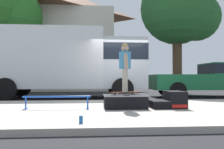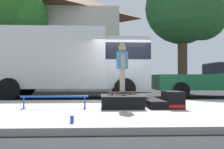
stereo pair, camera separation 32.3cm
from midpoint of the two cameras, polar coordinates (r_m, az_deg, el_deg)
name	(u,v)px [view 2 (the right image)]	position (r m, az deg, el deg)	size (l,w,h in m)	color
ground_plane	(126,102)	(9.47, 4.19, -6.22)	(140.00, 140.00, 0.00)	black
sidewalk_slab	(138,111)	(6.51, 7.30, -8.08)	(50.00, 5.00, 0.12)	#A8A093
skate_box	(122,101)	(6.46, 3.75, -5.97)	(1.07, 0.76, 0.34)	black
kicker_ramp	(167,101)	(6.69, 13.73, -5.82)	(0.86, 0.75, 0.43)	black
grind_rail	(54,99)	(6.48, -11.42, -5.35)	(1.68, 0.28, 0.33)	blue
skateboard	(122,92)	(6.49, 3.76, -4.06)	(0.80, 0.42, 0.07)	#4C1E14
skater_kid	(122,63)	(6.49, 3.76, 2.55)	(0.30, 0.64, 1.25)	#B7AD99
soda_can	(72,119)	(4.37, -6.88, -9.96)	(0.07, 0.07, 0.13)	#1959B2
box_truck	(71,60)	(11.65, -8.34, 3.15)	(6.91, 2.63, 3.05)	silver
pickup_truck_green	(219,78)	(13.00, 23.65, -0.77)	(5.70, 2.09, 1.61)	#196638
street_tree_main	(187,10)	(16.36, 16.98, 13.77)	(4.87, 4.42, 7.38)	brown
street_tree_neighbour	(0,8)	(18.19, -23.35, 13.53)	(6.17, 5.60, 8.37)	brown
house_behind	(63,39)	(21.81, -10.62, 7.95)	(9.54, 8.23, 8.40)	beige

